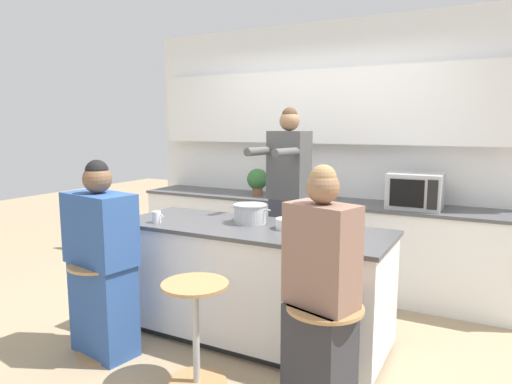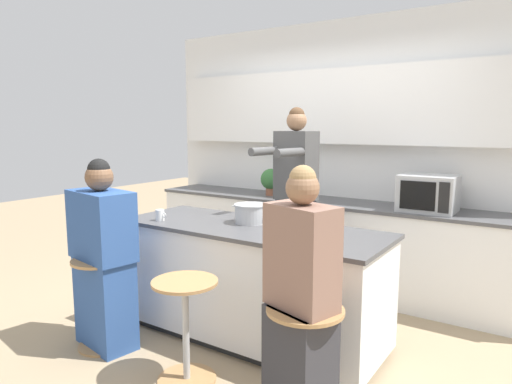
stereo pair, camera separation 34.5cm
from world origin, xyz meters
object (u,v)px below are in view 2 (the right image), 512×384
at_px(bar_stool_center, 186,322).
at_px(person_wrapped_blanket, 103,261).
at_px(person_cooking, 295,209).
at_px(coffee_cup_far, 315,237).
at_px(banana_bunch, 303,232).
at_px(potted_plant, 271,180).
at_px(kitchen_island, 250,282).
at_px(bar_stool_leftmost, 102,295).
at_px(cooking_pot, 251,213).
at_px(coffee_cup_near, 160,215).
at_px(fruit_bowl, 285,224).
at_px(person_seated_near, 301,310).
at_px(bar_stool_rightmost, 304,356).
at_px(microwave, 428,193).

xyz_separation_m(bar_stool_center, person_wrapped_blanket, (-0.82, 0.03, 0.26)).
xyz_separation_m(person_cooking, coffee_cup_far, (0.65, -0.93, 0.02)).
distance_m(banana_bunch, potted_plant, 1.84).
bearing_deg(kitchen_island, bar_stool_leftmost, -139.23).
xyz_separation_m(bar_stool_center, coffee_cup_far, (0.63, 0.54, 0.53)).
bearing_deg(person_wrapped_blanket, coffee_cup_far, 29.32).
relative_size(cooking_pot, coffee_cup_near, 3.38).
height_order(person_wrapped_blanket, fruit_bowl, person_wrapped_blanket).
bearing_deg(fruit_bowl, banana_bunch, -27.73).
distance_m(bar_stool_center, fruit_bowl, 0.98).
height_order(person_wrapped_blanket, coffee_cup_near, person_wrapped_blanket).
bearing_deg(person_seated_near, coffee_cup_near, 179.74).
relative_size(person_wrapped_blanket, coffee_cup_far, 13.18).
distance_m(cooking_pot, coffee_cup_far, 0.75).
xyz_separation_m(bar_stool_center, cooking_pot, (-0.06, 0.83, 0.56)).
distance_m(bar_stool_rightmost, cooking_pot, 1.32).
xyz_separation_m(bar_stool_leftmost, banana_bunch, (1.30, 0.67, 0.51)).
xyz_separation_m(bar_stool_rightmost, potted_plant, (-1.51, 2.08, 0.65)).
bearing_deg(bar_stool_rightmost, microwave, 86.34).
height_order(kitchen_island, potted_plant, potted_plant).
bearing_deg(person_cooking, cooking_pot, -85.82).
xyz_separation_m(person_seated_near, banana_bunch, (-0.34, 0.65, 0.25)).
bearing_deg(bar_stool_rightmost, cooking_pot, 138.28).
relative_size(bar_stool_leftmost, cooking_pot, 1.93).
height_order(bar_stool_leftmost, banana_bunch, banana_bunch).
relative_size(person_cooking, fruit_bowl, 10.29).
bearing_deg(microwave, person_cooking, -148.03).
bearing_deg(microwave, person_seated_near, -94.36).
xyz_separation_m(kitchen_island, coffee_cup_far, (0.63, -0.19, 0.48)).
height_order(person_cooking, cooking_pot, person_cooking).
distance_m(bar_stool_rightmost, banana_bunch, 0.90).
height_order(banana_bunch, potted_plant, potted_plant).
xyz_separation_m(bar_stool_rightmost, microwave, (0.13, 2.06, 0.65)).
height_order(bar_stool_center, person_wrapped_blanket, person_wrapped_blanket).
bearing_deg(microwave, person_wrapped_blanket, -130.99).
relative_size(person_cooking, coffee_cup_near, 17.44).
bearing_deg(fruit_bowl, cooking_pot, 172.08).
bearing_deg(bar_stool_center, potted_plant, 107.65).
relative_size(banana_bunch, potted_plant, 0.59).
height_order(coffee_cup_near, microwave, microwave).
relative_size(kitchen_island, person_wrapped_blanket, 1.49).
bearing_deg(potted_plant, microwave, -0.97).
height_order(coffee_cup_near, potted_plant, potted_plant).
height_order(bar_stool_center, person_seated_near, person_seated_near).
height_order(kitchen_island, microwave, microwave).
height_order(bar_stool_leftmost, bar_stool_center, same).
xyz_separation_m(bar_stool_rightmost, coffee_cup_far, (-0.20, 0.51, 0.53)).
xyz_separation_m(person_seated_near, microwave, (0.16, 2.06, 0.39)).
bearing_deg(potted_plant, person_cooking, -44.77).
bearing_deg(banana_bunch, bar_stool_rightmost, -60.77).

